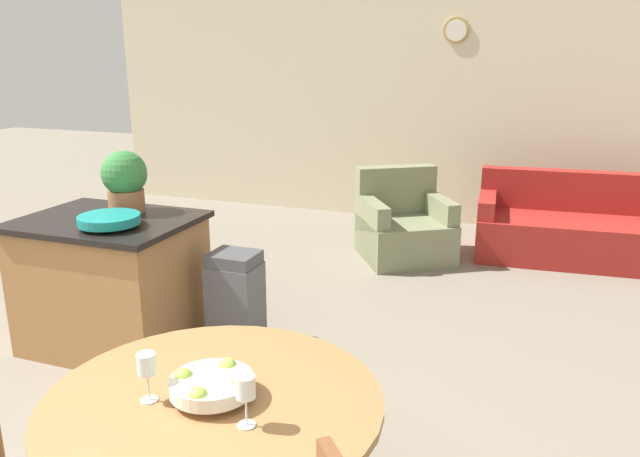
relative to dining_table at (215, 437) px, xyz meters
name	(u,v)px	position (x,y,z in m)	size (l,w,h in m)	color
wall_back	(413,107)	(-0.46, 5.58, 0.78)	(8.00, 0.09, 2.70)	beige
dining_table	(215,437)	(0.00, 0.00, 0.00)	(1.29, 1.29, 0.74)	#9E6B3D
fruit_bowl	(212,384)	(0.00, 0.00, 0.23)	(0.32, 0.32, 0.11)	silver
wine_glass_left	(147,366)	(-0.21, -0.10, 0.31)	(0.07, 0.07, 0.19)	silver
wine_glass_right	(245,389)	(0.20, -0.12, 0.31)	(0.07, 0.07, 0.19)	silver
kitchen_island	(112,282)	(-1.64, 1.47, -0.11)	(1.14, 0.89, 0.92)	#9E6B3D
teal_bowl	(109,220)	(-1.47, 1.29, 0.39)	(0.39, 0.39, 0.08)	teal
potted_plant	(125,180)	(-1.61, 1.66, 0.57)	(0.31, 0.31, 0.43)	#A36642
trash_bin	(236,302)	(-0.80, 1.68, -0.22)	(0.33, 0.29, 0.70)	#56565B
couch	(589,231)	(1.54, 4.63, -0.29)	(2.18, 1.02, 0.83)	maroon
armchair	(403,229)	(-0.19, 4.06, -0.28)	(1.12, 1.12, 0.87)	#7A7F5B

